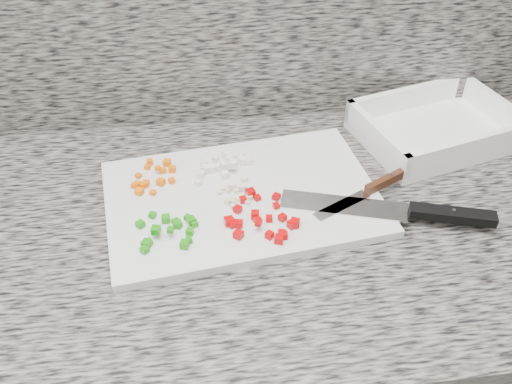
{
  "coord_description": "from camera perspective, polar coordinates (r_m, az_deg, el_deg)",
  "views": [
    {
      "loc": [
        0.04,
        0.77,
        1.51
      ],
      "look_at": [
        0.13,
        1.46,
        0.93
      ],
      "focal_mm": 40.0,
      "sensor_mm": 36.0,
      "label": 1
    }
  ],
  "objects": [
    {
      "name": "onion_pile",
      "position": [
        0.98,
        -3.13,
        2.57
      ],
      "size": [
        0.1,
        0.11,
        0.02
      ],
      "color": "white",
      "rests_on": "cutting_board"
    },
    {
      "name": "garlic_pile",
      "position": [
        0.92,
        -1.91,
        -0.38
      ],
      "size": [
        0.06,
        0.05,
        0.01
      ],
      "color": "beige",
      "rests_on": "cutting_board"
    },
    {
      "name": "cutting_board",
      "position": [
        0.93,
        -1.38,
        -0.61
      ],
      "size": [
        0.47,
        0.34,
        0.01
      ],
      "primitive_type": "cube",
      "rotation": [
        0.0,
        0.0,
        0.12
      ],
      "color": "silver",
      "rests_on": "countertop"
    },
    {
      "name": "carrot_pile",
      "position": [
        0.97,
        -10.13,
        1.6
      ],
      "size": [
        0.08,
        0.09,
        0.01
      ],
      "color": "#F06405",
      "rests_on": "cutting_board"
    },
    {
      "name": "paring_knife",
      "position": [
        0.96,
        12.1,
        0.63
      ],
      "size": [
        0.19,
        0.11,
        0.02
      ],
      "rotation": [
        0.0,
        0.0,
        0.47
      ],
      "color": "silver",
      "rests_on": "cutting_board"
    },
    {
      "name": "tray",
      "position": [
        1.13,
        17.58,
        6.04
      ],
      "size": [
        0.32,
        0.27,
        0.06
      ],
      "rotation": [
        0.0,
        0.0,
        0.26
      ],
      "color": "white",
      "rests_on": "countertop"
    },
    {
      "name": "green_pepper_pile",
      "position": [
        0.87,
        -8.6,
        -3.73
      ],
      "size": [
        0.1,
        0.09,
        0.02
      ],
      "color": "#1A860C",
      "rests_on": "cutting_board"
    },
    {
      "name": "countertop",
      "position": [
        0.92,
        -8.13,
        -4.08
      ],
      "size": [
        3.96,
        0.64,
        0.04
      ],
      "primitive_type": "cube",
      "color": "slate",
      "rests_on": "cabinet"
    },
    {
      "name": "chef_knife",
      "position": [
        0.92,
        15.57,
        -1.9
      ],
      "size": [
        0.33,
        0.13,
        0.02
      ],
      "rotation": [
        0.0,
        0.0,
        -0.3
      ],
      "color": "silver",
      "rests_on": "cutting_board"
    },
    {
      "name": "red_pepper_pile",
      "position": [
        0.87,
        0.67,
        -2.7
      ],
      "size": [
        0.12,
        0.13,
        0.02
      ],
      "color": "#C00204",
      "rests_on": "cutting_board"
    }
  ]
}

